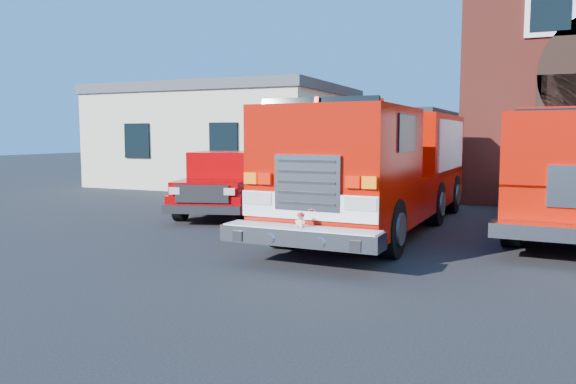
% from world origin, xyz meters
% --- Properties ---
extents(ground, '(100.00, 100.00, 0.00)m').
position_xyz_m(ground, '(0.00, 0.00, 0.00)').
color(ground, black).
rests_on(ground, ground).
extents(side_building, '(10.20, 8.20, 4.35)m').
position_xyz_m(side_building, '(-9.00, 13.00, 2.20)').
color(side_building, beige).
rests_on(side_building, ground).
extents(fire_engine, '(2.97, 9.50, 2.90)m').
position_xyz_m(fire_engine, '(0.37, 3.59, 1.50)').
color(fire_engine, black).
rests_on(fire_engine, ground).
extents(pickup_truck, '(3.27, 5.69, 1.76)m').
position_xyz_m(pickup_truck, '(-4.34, 4.54, 0.83)').
color(pickup_truck, black).
rests_on(pickup_truck, ground).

